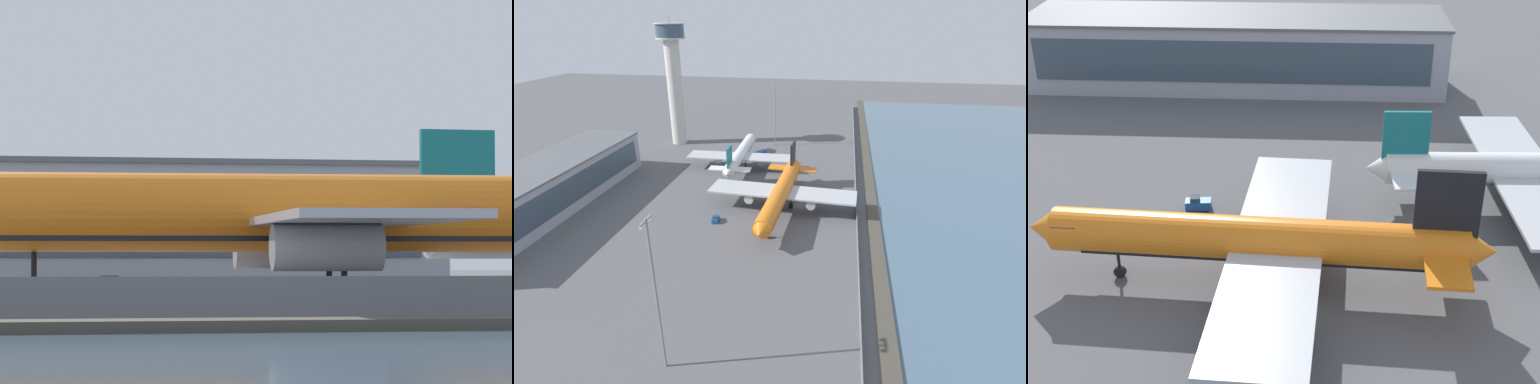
% 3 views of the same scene
% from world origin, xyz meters
% --- Properties ---
extents(ground_plane, '(500.00, 500.00, 0.00)m').
position_xyz_m(ground_plane, '(0.00, 0.00, 0.00)').
color(ground_plane, '#565659').
extents(shoreline_seawall, '(320.00, 3.00, 0.50)m').
position_xyz_m(shoreline_seawall, '(0.00, -20.50, 0.25)').
color(shoreline_seawall, '#474238').
rests_on(shoreline_seawall, ground).
extents(perimeter_fence, '(280.00, 0.10, 2.21)m').
position_xyz_m(perimeter_fence, '(0.00, -16.00, 1.11)').
color(perimeter_fence, slate).
rests_on(perimeter_fence, ground).
extents(cargo_jet_orange, '(47.99, 40.99, 14.34)m').
position_xyz_m(cargo_jet_orange, '(-3.71, 4.61, 5.47)').
color(cargo_jet_orange, orange).
rests_on(cargo_jet_orange, ground).
extents(baggage_tug, '(3.35, 1.92, 1.80)m').
position_xyz_m(baggage_tug, '(-13.25, 20.49, 0.81)').
color(baggage_tug, '#19519E').
rests_on(baggage_tug, ground).
extents(terminal_building, '(74.63, 18.83, 12.55)m').
position_xyz_m(terminal_building, '(-13.82, 69.15, 6.29)').
color(terminal_building, '#9EA3AD').
rests_on(terminal_building, ground).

